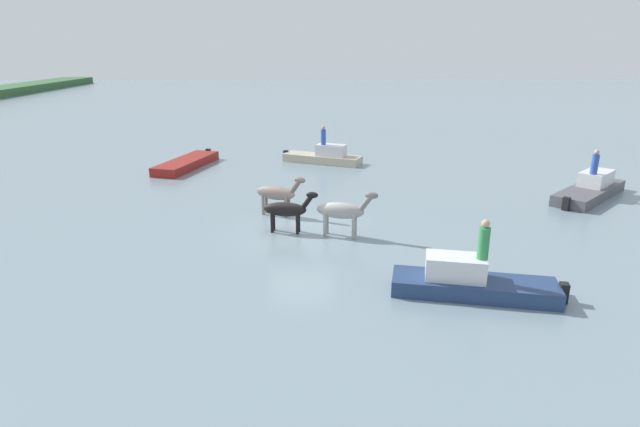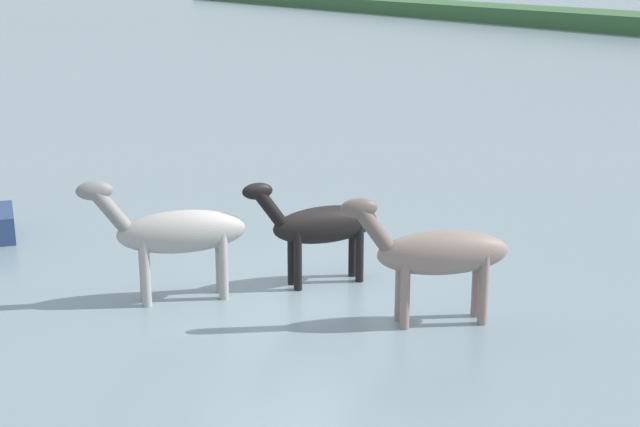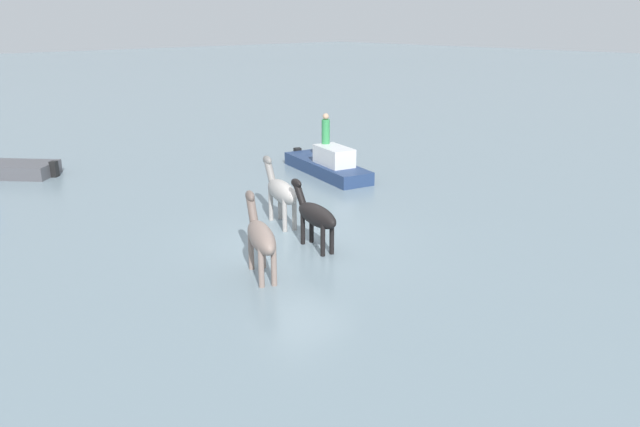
{
  "view_description": "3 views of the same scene",
  "coord_description": "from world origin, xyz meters",
  "px_view_note": "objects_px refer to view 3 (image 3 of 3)",
  "views": [
    {
      "loc": [
        -19.48,
        0.09,
        7.0
      ],
      "look_at": [
        -0.7,
        -0.74,
        0.95
      ],
      "focal_mm": 28.93,
      "sensor_mm": 36.0,
      "label": 1
    },
    {
      "loc": [
        11.06,
        -6.74,
        4.87
      ],
      "look_at": [
        -0.23,
        0.6,
        1.09
      ],
      "focal_mm": 51.15,
      "sensor_mm": 36.0,
      "label": 2
    },
    {
      "loc": [
        10.03,
        11.59,
        5.91
      ],
      "look_at": [
        -0.17,
        0.65,
        0.99
      ],
      "focal_mm": 33.47,
      "sensor_mm": 36.0,
      "label": 3
    }
  ],
  "objects_px": {
    "person_spotter_bow": "(326,130)",
    "horse_dun_straggler": "(281,191)",
    "horse_rear_stallion": "(315,215)",
    "horse_dark_mare": "(261,236)",
    "boat_dinghy_port": "(328,167)"
  },
  "relations": [
    {
      "from": "horse_rear_stallion",
      "to": "horse_dun_straggler",
      "type": "bearing_deg",
      "value": -4.02
    },
    {
      "from": "person_spotter_bow",
      "to": "horse_dark_mare",
      "type": "bearing_deg",
      "value": 37.78
    },
    {
      "from": "horse_dun_straggler",
      "to": "person_spotter_bow",
      "type": "xyz_separation_m",
      "value": [
        -5.24,
        -3.6,
        0.71
      ]
    },
    {
      "from": "horse_dun_straggler",
      "to": "person_spotter_bow",
      "type": "bearing_deg",
      "value": -37.67
    },
    {
      "from": "horse_dark_mare",
      "to": "horse_rear_stallion",
      "type": "bearing_deg",
      "value": -53.52
    },
    {
      "from": "horse_rear_stallion",
      "to": "person_spotter_bow",
      "type": "distance_m",
      "value": 8.21
    },
    {
      "from": "horse_rear_stallion",
      "to": "person_spotter_bow",
      "type": "bearing_deg",
      "value": -34.36
    },
    {
      "from": "horse_dun_straggler",
      "to": "person_spotter_bow",
      "type": "height_order",
      "value": "person_spotter_bow"
    },
    {
      "from": "horse_rear_stallion",
      "to": "boat_dinghy_port",
      "type": "distance_m",
      "value": 7.96
    },
    {
      "from": "horse_rear_stallion",
      "to": "horse_dun_straggler",
      "type": "height_order",
      "value": "horse_dun_straggler"
    },
    {
      "from": "person_spotter_bow",
      "to": "horse_dun_straggler",
      "type": "bearing_deg",
      "value": 34.49
    },
    {
      "from": "horse_dun_straggler",
      "to": "horse_dark_mare",
      "type": "relative_size",
      "value": 1.05
    },
    {
      "from": "horse_rear_stallion",
      "to": "horse_dark_mare",
      "type": "bearing_deg",
      "value": 112.93
    },
    {
      "from": "horse_dun_straggler",
      "to": "boat_dinghy_port",
      "type": "bearing_deg",
      "value": -38.89
    },
    {
      "from": "person_spotter_bow",
      "to": "boat_dinghy_port",
      "type": "bearing_deg",
      "value": 66.11
    }
  ]
}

